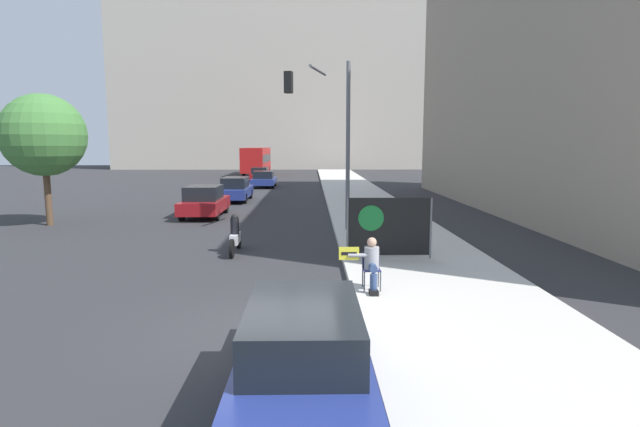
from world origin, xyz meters
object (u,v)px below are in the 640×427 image
(parked_car_curbside, at_px, (304,352))
(car_on_road_distant, at_px, (264,179))
(car_on_road_nearest, at_px, (204,201))
(car_on_road_midblock, at_px, (236,189))
(traffic_light_pole, at_px, (327,120))
(car_on_road_far_lane, at_px, (260,174))
(street_tree_near_curb, at_px, (43,135))
(protest_banner, at_px, (389,227))
(city_bus_on_road, at_px, (256,159))
(motorcycle_on_road, at_px, (235,236))
(seated_protester, at_px, (371,262))
(jogger_on_sidewalk, at_px, (365,227))

(parked_car_curbside, distance_m, car_on_road_distant, 35.46)
(car_on_road_nearest, xyz_separation_m, car_on_road_midblock, (0.50, 6.95, -0.01))
(car_on_road_midblock, bearing_deg, traffic_light_pole, -65.04)
(car_on_road_far_lane, distance_m, street_tree_near_curb, 27.49)
(protest_banner, distance_m, car_on_road_far_lane, 34.77)
(traffic_light_pole, relative_size, car_on_road_distant, 1.55)
(city_bus_on_road, distance_m, street_tree_near_curb, 37.75)
(protest_banner, height_order, car_on_road_nearest, protest_banner)
(parked_car_curbside, bearing_deg, street_tree_near_curb, 126.47)
(motorcycle_on_road, distance_m, street_tree_near_curb, 11.26)
(seated_protester, relative_size, city_bus_on_road, 0.11)
(jogger_on_sidewalk, xyz_separation_m, parked_car_curbside, (-1.71, -8.09, -0.39))
(jogger_on_sidewalk, xyz_separation_m, car_on_road_nearest, (-6.84, 9.84, -0.34))
(seated_protester, relative_size, jogger_on_sidewalk, 0.68)
(car_on_road_far_lane, distance_m, city_bus_on_road, 11.01)
(street_tree_near_curb, bearing_deg, seated_protester, -39.81)
(car_on_road_midblock, xyz_separation_m, car_on_road_distant, (0.81, 10.38, -0.06))
(protest_banner, bearing_deg, traffic_light_pole, 106.72)
(parked_car_curbside, height_order, street_tree_near_curb, street_tree_near_curb)
(motorcycle_on_road, bearing_deg, protest_banner, -19.27)
(parked_car_curbside, height_order, car_on_road_midblock, car_on_road_midblock)
(street_tree_near_curb, bearing_deg, jogger_on_sidewalk, -29.19)
(car_on_road_distant, bearing_deg, protest_banner, -77.22)
(car_on_road_distant, bearing_deg, city_bus_on_road, 98.10)
(city_bus_on_road, relative_size, motorcycle_on_road, 5.09)
(motorcycle_on_road, bearing_deg, parked_car_curbside, -76.08)
(car_on_road_distant, bearing_deg, parked_car_curbside, -83.80)
(jogger_on_sidewalk, relative_size, city_bus_on_road, 0.17)
(seated_protester, bearing_deg, car_on_road_midblock, 99.69)
(traffic_light_pole, height_order, car_on_road_far_lane, traffic_light_pole)
(protest_banner, xyz_separation_m, car_on_road_far_lane, (-7.20, 34.02, -0.44))
(car_on_road_far_lane, height_order, street_tree_near_curb, street_tree_near_curb)
(car_on_road_midblock, relative_size, car_on_road_distant, 1.08)
(parked_car_curbside, distance_m, motorcycle_on_road, 9.84)
(car_on_road_midblock, bearing_deg, city_bus_on_road, 93.46)
(parked_car_curbside, xyz_separation_m, car_on_road_distant, (-3.83, 35.25, -0.02))
(car_on_road_far_lane, height_order, motorcycle_on_road, car_on_road_far_lane)
(city_bus_on_road, bearing_deg, car_on_road_distant, -81.90)
(car_on_road_nearest, distance_m, street_tree_near_curb, 7.45)
(city_bus_on_road, xyz_separation_m, street_tree_near_curb, (-5.06, -37.35, 2.07))
(parked_car_curbside, relative_size, city_bus_on_road, 0.43)
(seated_protester, height_order, parked_car_curbside, parked_car_curbside)
(seated_protester, distance_m, traffic_light_pole, 9.41)
(car_on_road_nearest, xyz_separation_m, city_bus_on_road, (-1.19, 34.82, 1.08))
(jogger_on_sidewalk, relative_size, traffic_light_pole, 0.28)
(protest_banner, distance_m, car_on_road_distant, 28.06)
(car_on_road_midblock, bearing_deg, car_on_road_nearest, -94.08)
(parked_car_curbside, relative_size, car_on_road_nearest, 1.11)
(street_tree_near_curb, bearing_deg, car_on_road_far_lane, 76.10)
(traffic_light_pole, distance_m, city_bus_on_road, 40.15)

